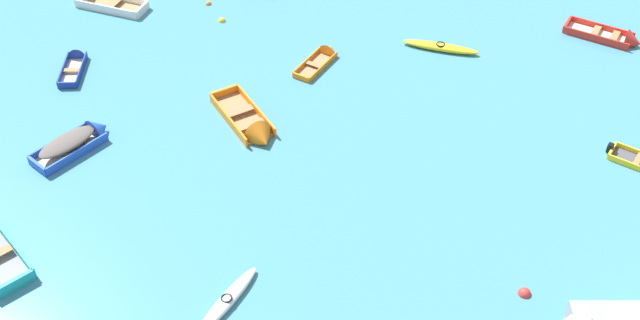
{
  "coord_description": "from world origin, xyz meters",
  "views": [
    {
      "loc": [
        -4.15,
        0.73,
        20.92
      ],
      "look_at": [
        0.0,
        23.55,
        0.15
      ],
      "focal_mm": 42.87,
      "sensor_mm": 36.0,
      "label": 1
    }
  ],
  "objects_px": {
    "rowboat_deep_blue_back_row_right": "(76,62)",
    "mooring_buoy_far_field": "(209,4)",
    "rowboat_red_outer_right": "(619,39)",
    "kayak_white_outer_left": "(227,301)",
    "rowboat_orange_foreground_center": "(254,129)",
    "rowboat_orange_cluster_outer": "(324,56)",
    "mooring_buoy_between_boats_right": "(222,21)",
    "mooring_buoy_trailing": "(524,294)",
    "rowboat_white_far_left": "(94,0)",
    "rowboat_blue_center": "(80,139)",
    "kayak_yellow_distant_center": "(440,47)"
  },
  "relations": [
    {
      "from": "mooring_buoy_far_field",
      "to": "mooring_buoy_between_boats_right",
      "type": "distance_m",
      "value": 1.91
    },
    {
      "from": "rowboat_red_outer_right",
      "to": "kayak_white_outer_left",
      "type": "height_order",
      "value": "rowboat_red_outer_right"
    },
    {
      "from": "mooring_buoy_far_field",
      "to": "rowboat_blue_center",
      "type": "bearing_deg",
      "value": -119.94
    },
    {
      "from": "rowboat_white_far_left",
      "to": "mooring_buoy_trailing",
      "type": "height_order",
      "value": "rowboat_white_far_left"
    },
    {
      "from": "rowboat_red_outer_right",
      "to": "rowboat_white_far_left",
      "type": "bearing_deg",
      "value": 161.88
    },
    {
      "from": "kayak_white_outer_left",
      "to": "rowboat_orange_cluster_outer",
      "type": "xyz_separation_m",
      "value": [
        5.92,
        13.87,
        -0.03
      ]
    },
    {
      "from": "kayak_white_outer_left",
      "to": "mooring_buoy_between_boats_right",
      "type": "relative_size",
      "value": 7.52
    },
    {
      "from": "rowboat_red_outer_right",
      "to": "mooring_buoy_trailing",
      "type": "relative_size",
      "value": 7.94
    },
    {
      "from": "rowboat_orange_foreground_center",
      "to": "mooring_buoy_trailing",
      "type": "xyz_separation_m",
      "value": [
        8.16,
        -10.27,
        -0.2
      ]
    },
    {
      "from": "kayak_white_outer_left",
      "to": "rowboat_red_outer_right",
      "type": "bearing_deg",
      "value": 31.62
    },
    {
      "from": "rowboat_deep_blue_back_row_right",
      "to": "mooring_buoy_far_field",
      "type": "xyz_separation_m",
      "value": [
        6.62,
        4.47,
        -0.16
      ]
    },
    {
      "from": "rowboat_white_far_left",
      "to": "kayak_white_outer_left",
      "type": "xyz_separation_m",
      "value": [
        5.19,
        -21.09,
        -0.04
      ]
    },
    {
      "from": "rowboat_blue_center",
      "to": "rowboat_orange_cluster_outer",
      "type": "relative_size",
      "value": 1.23
    },
    {
      "from": "rowboat_orange_foreground_center",
      "to": "rowboat_orange_cluster_outer",
      "type": "height_order",
      "value": "rowboat_orange_foreground_center"
    },
    {
      "from": "rowboat_deep_blue_back_row_right",
      "to": "mooring_buoy_between_boats_right",
      "type": "relative_size",
      "value": 7.85
    },
    {
      "from": "rowboat_orange_foreground_center",
      "to": "kayak_white_outer_left",
      "type": "xyz_separation_m",
      "value": [
        -1.93,
        -8.86,
        -0.05
      ]
    },
    {
      "from": "mooring_buoy_trailing",
      "to": "kayak_white_outer_left",
      "type": "bearing_deg",
      "value": 172.05
    },
    {
      "from": "mooring_buoy_between_boats_right",
      "to": "rowboat_white_far_left",
      "type": "bearing_deg",
      "value": 155.6
    },
    {
      "from": "rowboat_blue_center",
      "to": "mooring_buoy_trailing",
      "type": "relative_size",
      "value": 7.7
    },
    {
      "from": "rowboat_deep_blue_back_row_right",
      "to": "rowboat_orange_cluster_outer",
      "type": "xyz_separation_m",
      "value": [
        11.75,
        -1.6,
        -0.03
      ]
    },
    {
      "from": "rowboat_orange_foreground_center",
      "to": "mooring_buoy_between_boats_right",
      "type": "relative_size",
      "value": 11.6
    },
    {
      "from": "kayak_yellow_distant_center",
      "to": "mooring_buoy_far_field",
      "type": "height_order",
      "value": "kayak_yellow_distant_center"
    },
    {
      "from": "kayak_yellow_distant_center",
      "to": "mooring_buoy_far_field",
      "type": "distance_m",
      "value": 12.6
    },
    {
      "from": "rowboat_red_outer_right",
      "to": "mooring_buoy_far_field",
      "type": "distance_m",
      "value": 21.07
    },
    {
      "from": "rowboat_white_far_left",
      "to": "rowboat_orange_foreground_center",
      "type": "bearing_deg",
      "value": -59.79
    },
    {
      "from": "kayak_white_outer_left",
      "to": "mooring_buoy_between_boats_right",
      "type": "bearing_deg",
      "value": 85.74
    },
    {
      "from": "kayak_white_outer_left",
      "to": "rowboat_deep_blue_back_row_right",
      "type": "bearing_deg",
      "value": 110.65
    },
    {
      "from": "kayak_yellow_distant_center",
      "to": "mooring_buoy_trailing",
      "type": "distance_m",
      "value": 15.05
    },
    {
      "from": "mooring_buoy_far_field",
      "to": "rowboat_red_outer_right",
      "type": "bearing_deg",
      "value": -20.22
    },
    {
      "from": "rowboat_white_far_left",
      "to": "rowboat_blue_center",
      "type": "xyz_separation_m",
      "value": [
        -0.12,
        -11.72,
        0.11
      ]
    },
    {
      "from": "rowboat_white_far_left",
      "to": "kayak_white_outer_left",
      "type": "bearing_deg",
      "value": -76.18
    },
    {
      "from": "rowboat_orange_foreground_center",
      "to": "rowboat_deep_blue_back_row_right",
      "type": "height_order",
      "value": "rowboat_orange_foreground_center"
    },
    {
      "from": "rowboat_deep_blue_back_row_right",
      "to": "mooring_buoy_trailing",
      "type": "xyz_separation_m",
      "value": [
        15.92,
        -16.88,
        -0.16
      ]
    },
    {
      "from": "rowboat_deep_blue_back_row_right",
      "to": "rowboat_orange_cluster_outer",
      "type": "bearing_deg",
      "value": -7.76
    },
    {
      "from": "rowboat_white_far_left",
      "to": "rowboat_deep_blue_back_row_right",
      "type": "bearing_deg",
      "value": -96.53
    },
    {
      "from": "rowboat_orange_cluster_outer",
      "to": "kayak_yellow_distant_center",
      "type": "bearing_deg",
      "value": -3.15
    },
    {
      "from": "rowboat_blue_center",
      "to": "rowboat_red_outer_right",
      "type": "distance_m",
      "value": 26.08
    },
    {
      "from": "rowboat_deep_blue_back_row_right",
      "to": "kayak_white_outer_left",
      "type": "bearing_deg",
      "value": -69.35
    },
    {
      "from": "rowboat_red_outer_right",
      "to": "mooring_buoy_far_field",
      "type": "xyz_separation_m",
      "value": [
        -19.77,
        7.28,
        -0.17
      ]
    },
    {
      "from": "kayak_yellow_distant_center",
      "to": "rowboat_red_outer_right",
      "type": "bearing_deg",
      "value": -5.73
    },
    {
      "from": "rowboat_orange_foreground_center",
      "to": "kayak_yellow_distant_center",
      "type": "distance_m",
      "value": 10.8
    },
    {
      "from": "rowboat_blue_center",
      "to": "mooring_buoy_far_field",
      "type": "xyz_separation_m",
      "value": [
        6.1,
        10.58,
        -0.31
      ]
    },
    {
      "from": "mooring_buoy_far_field",
      "to": "mooring_buoy_trailing",
      "type": "xyz_separation_m",
      "value": [
        9.3,
        -21.36,
        0.0
      ]
    },
    {
      "from": "mooring_buoy_between_boats_right",
      "to": "rowboat_deep_blue_back_row_right",
      "type": "bearing_deg",
      "value": -159.76
    },
    {
      "from": "mooring_buoy_far_field",
      "to": "mooring_buoy_trailing",
      "type": "distance_m",
      "value": 23.29
    },
    {
      "from": "rowboat_orange_foreground_center",
      "to": "rowboat_orange_cluster_outer",
      "type": "bearing_deg",
      "value": 51.52
    },
    {
      "from": "rowboat_red_outer_right",
      "to": "mooring_buoy_between_boats_right",
      "type": "bearing_deg",
      "value": 164.14
    },
    {
      "from": "rowboat_red_outer_right",
      "to": "kayak_white_outer_left",
      "type": "relative_size",
      "value": 1.24
    },
    {
      "from": "kayak_white_outer_left",
      "to": "rowboat_orange_cluster_outer",
      "type": "relative_size",
      "value": 1.03
    },
    {
      "from": "rowboat_red_outer_right",
      "to": "mooring_buoy_trailing",
      "type": "height_order",
      "value": "rowboat_red_outer_right"
    }
  ]
}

